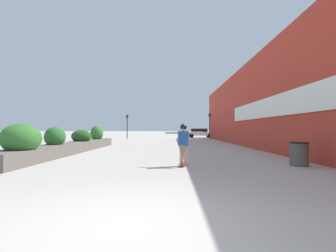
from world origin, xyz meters
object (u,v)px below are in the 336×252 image
Objects in this scene: car_center_left at (261,132)px; skateboard at (183,164)px; trash_bin at (299,154)px; traffic_light_left at (127,122)px; car_leftmost at (200,133)px; traffic_light_right at (210,121)px; skateboarder at (183,139)px.

skateboard is at bearing 156.91° from car_center_left.
trash_bin is 0.27× the size of traffic_light_left.
trash_bin is 30.65m from car_leftmost.
traffic_light_right is at bearing 7.94° from car_leftmost.
car_center_left is at bearing 82.20° from skateboarder.
skateboarder is at bearing 0.00° from skateboard.
trash_bin is 25.27m from traffic_light_right.
car_leftmost is 11.43m from traffic_light_left.
skateboard is 4.18m from trash_bin.
trash_bin reaches higher than skateboard.
traffic_light_right reaches higher than car_center_left.
skateboard is 0.23× the size of traffic_light_right.
skateboarder is 1.66× the size of trash_bin.
car_center_left is at bearing 91.47° from car_leftmost.
trash_bin is 0.20× the size of car_center_left.
car_center_left reaches higher than skateboard.
skateboarder is at bearing -100.23° from traffic_light_right.
traffic_light_left is (-19.74, -4.91, 1.42)m from car_center_left.
traffic_light_right is (0.76, -5.45, 1.57)m from car_leftmost.
traffic_light_right is (4.57, 25.31, 1.36)m from skateboarder.
trash_bin is at bearing 0.66° from car_leftmost.
skateboard is at bearing -75.96° from traffic_light_left.
car_center_left is (13.22, 31.00, 0.73)m from skateboard.
traffic_light_right is at bearing 123.34° from car_center_left.
skateboard is 0.55× the size of skateboarder.
car_center_left is at bearing 13.96° from traffic_light_left.
car_center_left reaches higher than skateboarder.
traffic_light_right reaches higher than car_leftmost.
skateboard is at bearing -7.06° from car_leftmost.
traffic_light_right is at bearing 95.06° from skateboard.
skateboard is at bearing -178.39° from trash_bin.
car_leftmost is at bearing 97.94° from traffic_light_right.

